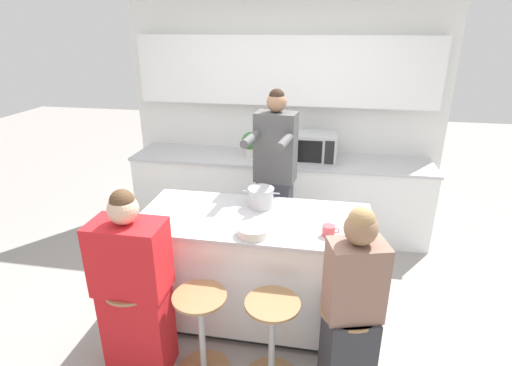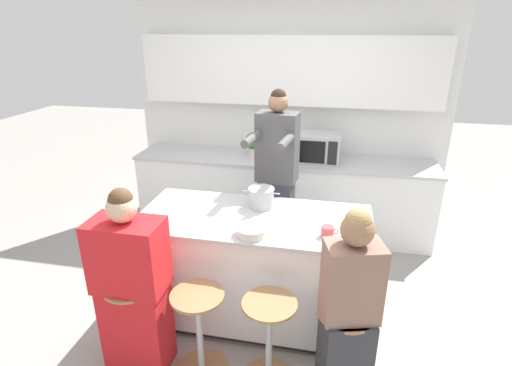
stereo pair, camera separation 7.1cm
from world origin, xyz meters
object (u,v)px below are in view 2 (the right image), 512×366
object	(u,v)px
bar_stool_center_right	(269,340)
potted_plant	(254,143)
cooking_pot	(261,198)
bar_stool_rightmost	(343,350)
bar_stool_center_left	(199,332)
person_cooking	(276,188)
bar_stool_leftmost	(135,322)
microwave	(315,147)
person_seated_near	(348,318)
coffee_cup_near	(328,231)
kitchen_island	(254,267)
person_wrapped_blanket	(133,288)
fruit_bowl	(252,231)

from	to	relation	value
bar_stool_center_right	potted_plant	xyz separation A→B (m)	(-0.58, 2.25, 0.70)
cooking_pot	bar_stool_rightmost	bearing A→B (deg)	-50.14
bar_stool_center_left	person_cooking	world-z (taller)	person_cooking
bar_stool_center_right	potted_plant	size ratio (longest dim) A/B	2.33
person_cooking	bar_stool_leftmost	bearing A→B (deg)	-113.60
microwave	person_seated_near	bearing A→B (deg)	-80.51
bar_stool_center_right	microwave	bearing A→B (deg)	86.95
coffee_cup_near	potted_plant	world-z (taller)	potted_plant
kitchen_island	person_seated_near	xyz separation A→B (m)	(0.73, -0.68, 0.18)
person_wrapped_blanket	fruit_bowl	world-z (taller)	person_wrapped_blanket
bar_stool_center_right	fruit_bowl	size ratio (longest dim) A/B	2.88
bar_stool_rightmost	person_seated_near	world-z (taller)	person_seated_near
bar_stool_center_right	coffee_cup_near	xyz separation A→B (m)	(0.33, 0.46, 0.61)
bar_stool_center_right	person_seated_near	xyz separation A→B (m)	(0.49, -0.02, 0.29)
bar_stool_center_right	microwave	world-z (taller)	microwave
kitchen_island	person_cooking	xyz separation A→B (m)	(0.07, 0.68, 0.43)
person_wrapped_blanket	person_seated_near	size ratio (longest dim) A/B	1.00
kitchen_island	person_seated_near	distance (m)	1.01
person_seated_near	person_wrapped_blanket	bearing A→B (deg)	164.26
bar_stool_rightmost	cooking_pot	bearing A→B (deg)	129.86
bar_stool_leftmost	potted_plant	bearing A→B (deg)	80.40
kitchen_island	person_wrapped_blanket	xyz separation A→B (m)	(-0.69, -0.68, 0.18)
bar_stool_leftmost	coffee_cup_near	xyz separation A→B (m)	(1.29, 0.48, 0.61)
potted_plant	kitchen_island	bearing A→B (deg)	-78.04
bar_stool_center_right	fruit_bowl	world-z (taller)	fruit_bowl
bar_stool_rightmost	person_wrapped_blanket	xyz separation A→B (m)	(-1.41, -0.04, 0.30)
person_cooking	person_wrapped_blanket	size ratio (longest dim) A/B	1.31
cooking_pot	fruit_bowl	bearing A→B (deg)	-87.10
bar_stool_center_left	coffee_cup_near	distance (m)	1.12
person_wrapped_blanket	microwave	size ratio (longest dim) A/B	2.55
person_wrapped_blanket	coffee_cup_near	world-z (taller)	person_wrapped_blanket
cooking_pot	coffee_cup_near	world-z (taller)	cooking_pot
fruit_bowl	person_wrapped_blanket	bearing A→B (deg)	-151.59
bar_stool_center_left	potted_plant	distance (m)	2.37
person_wrapped_blanket	microwave	world-z (taller)	person_wrapped_blanket
kitchen_island	bar_stool_rightmost	size ratio (longest dim) A/B	2.74
fruit_bowl	potted_plant	xyz separation A→B (m)	(-0.38, 1.87, 0.10)
fruit_bowl	kitchen_island	bearing A→B (deg)	99.03
bar_stool_rightmost	potted_plant	world-z (taller)	potted_plant
bar_stool_center_left	bar_stool_center_right	xyz separation A→B (m)	(0.48, 0.02, 0.00)
person_seated_near	coffee_cup_near	world-z (taller)	person_seated_near
cooking_pot	potted_plant	bearing A→B (deg)	104.34
fruit_bowl	bar_stool_rightmost	bearing A→B (deg)	-28.35
kitchen_island	coffee_cup_near	bearing A→B (deg)	-18.65
bar_stool_leftmost	fruit_bowl	xyz separation A→B (m)	(0.76, 0.39, 0.60)
bar_stool_center_left	microwave	bearing A→B (deg)	74.94
bar_stool_leftmost	person_wrapped_blanket	distance (m)	0.30
kitchen_island	person_wrapped_blanket	bearing A→B (deg)	-135.62
potted_plant	person_cooking	bearing A→B (deg)	-66.07
cooking_pot	potted_plant	distance (m)	1.45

